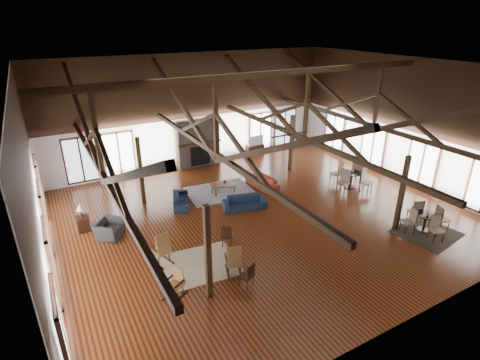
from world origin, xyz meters
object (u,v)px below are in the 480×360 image
sofa_orange (262,182)px  armchair (109,229)px  coffee_table (223,185)px  cafe_table_far (351,177)px  sofa_navy_left (181,200)px  cafe_table_near (426,219)px  sofa_navy_front (245,203)px  tv_console (255,149)px

sofa_orange → armchair: size_ratio=1.91×
coffee_table → cafe_table_far: 6.21m
coffee_table → armchair: size_ratio=1.30×
sofa_navy_left → cafe_table_far: 8.21m
cafe_table_near → coffee_table: bearing=127.8°
cafe_table_far → coffee_table: bearing=156.8°
sofa_navy_front → cafe_table_far: 5.64m
cafe_table_near → tv_console: 10.92m
armchair → tv_console: armchair is taller
tv_console → sofa_navy_front: bearing=-124.6°
coffee_table → tv_console: tv_console is taller
sofa_orange → tv_console: 4.89m
coffee_table → cafe_table_far: cafe_table_far is taller
sofa_orange → armchair: bearing=-86.3°
sofa_navy_front → sofa_orange: bearing=54.0°
cafe_table_near → cafe_table_far: cafe_table_far is taller
cafe_table_near → sofa_navy_front: bearing=136.3°
cafe_table_near → sofa_navy_left: bearing=138.5°
coffee_table → cafe_table_near: cafe_table_near is taller
sofa_navy_front → coffee_table: size_ratio=1.48×
cafe_table_far → cafe_table_near: bearing=-95.2°
sofa_navy_front → armchair: (-5.58, 0.51, 0.04)m
coffee_table → cafe_table_near: bearing=-36.5°
armchair → tv_console: (9.64, 5.38, -0.04)m
coffee_table → sofa_navy_front: bearing=-71.1°
sofa_navy_front → cafe_table_near: size_ratio=0.98×
coffee_table → cafe_table_near: (5.30, -6.84, 0.11)m
sofa_navy_left → sofa_orange: bearing=-72.8°
sofa_navy_left → tv_console: (6.36, 4.23, 0.03)m
cafe_table_near → cafe_table_far: size_ratio=0.90×
cafe_table_near → tv_console: (-1.14, 10.86, -0.22)m
cafe_table_near → sofa_orange: bearing=117.3°
tv_console → coffee_table: bearing=-136.0°
sofa_navy_left → cafe_table_near: bearing=-112.4°
sofa_orange → cafe_table_near: 7.32m
sofa_orange → sofa_navy_left: bearing=-95.9°
armchair → cafe_table_far: cafe_table_far is taller
sofa_navy_front → cafe_table_far: size_ratio=0.88×
sofa_navy_front → coffee_table: sofa_navy_front is taller
sofa_orange → sofa_navy_front: bearing=-54.5°
sofa_navy_left → armchair: armchair is taller
sofa_orange → cafe_table_near: (3.35, -6.50, 0.22)m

